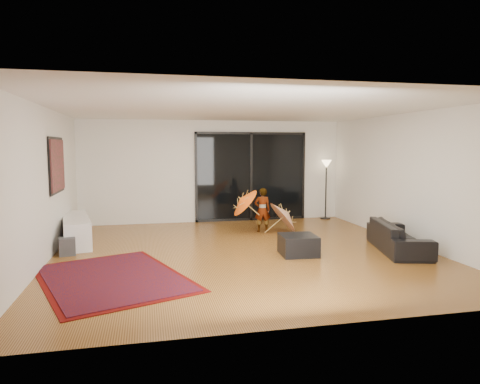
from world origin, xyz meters
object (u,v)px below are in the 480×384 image
object	(u,v)px
child	(262,210)
media_console	(76,230)
sofa	(398,236)
ottoman	(298,245)

from	to	relation	value
child	media_console	bearing A→B (deg)	8.03
media_console	sofa	world-z (taller)	sofa
media_console	child	distance (m)	4.14
media_console	ottoman	size ratio (longest dim) A/B	3.06
ottoman	child	size ratio (longest dim) A/B	0.62
media_console	ottoman	bearing A→B (deg)	-35.81
sofa	child	size ratio (longest dim) A/B	1.82
media_console	ottoman	xyz separation A→B (m)	(4.20, -1.97, -0.09)
sofa	ottoman	size ratio (longest dim) A/B	2.92
ottoman	media_console	bearing A→B (deg)	154.89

